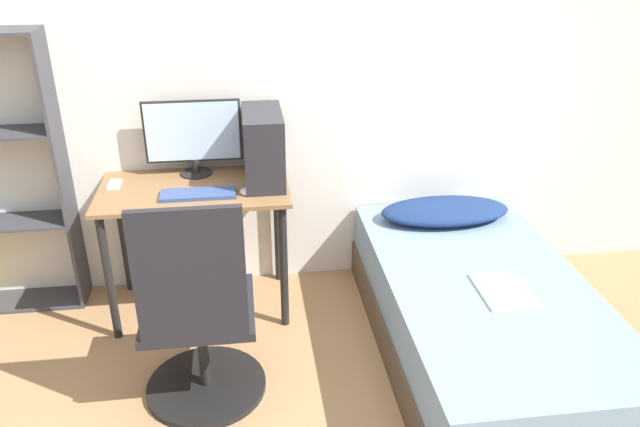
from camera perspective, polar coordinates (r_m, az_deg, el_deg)
wall_back at (r=3.52m, az=-6.38°, el=12.24°), size 8.00×0.05×2.50m
desk at (r=3.43m, az=-11.29°, el=0.45°), size 1.00×0.58×0.75m
office_chair at (r=2.86m, az=-10.98°, el=-10.27°), size 0.57×0.57×1.06m
bed at (r=3.28m, az=14.50°, el=-9.25°), size 0.99×1.85×0.45m
pillow at (r=3.68m, az=11.36°, el=0.24°), size 0.75×0.36×0.11m
magazine at (r=3.08m, az=16.46°, el=-6.74°), size 0.24×0.32×0.01m
monitor at (r=3.48m, az=-11.54°, el=7.07°), size 0.52×0.18×0.42m
keyboard at (r=3.27m, az=-11.07°, el=1.76°), size 0.39×0.14×0.02m
pc_tower at (r=3.35m, az=-5.22°, el=6.10°), size 0.21×0.44×0.38m
mouse at (r=3.26m, az=-6.82°, el=2.00°), size 0.06×0.09×0.02m
phone at (r=3.52m, az=-18.27°, el=2.54°), size 0.07×0.14×0.01m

